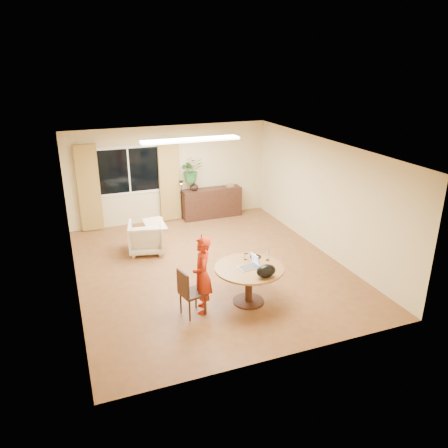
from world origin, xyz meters
The scene contains 24 objects.
floor centered at (0.00, 0.00, 0.00)m, with size 6.50×6.50×0.00m, color brown.
ceiling centered at (0.00, 0.00, 2.60)m, with size 6.50×6.50×0.00m, color white.
wall_back centered at (0.00, 3.25, 1.30)m, with size 5.50×5.50×0.00m, color #D2C088.
wall_left centered at (-2.75, 0.00, 1.30)m, with size 6.50×6.50×0.00m, color #D2C088.
wall_right centered at (2.75, 0.00, 1.30)m, with size 6.50×6.50×0.00m, color #D2C088.
window centered at (-1.10, 3.23, 1.50)m, with size 1.70×0.03×1.30m.
curtain_left centered at (-2.15, 3.15, 1.15)m, with size 0.55×0.08×2.25m, color olive.
curtain_right centered at (-0.05, 3.15, 1.15)m, with size 0.55×0.08×2.25m, color olive.
ceiling_panel centered at (0.00, 1.20, 2.57)m, with size 2.20×0.35×0.05m, color white.
dining_table centered at (0.20, -1.60, 0.57)m, with size 1.26×1.26×0.72m.
dining_chair centered at (-0.89, -1.62, 0.44)m, with size 0.42×0.39×0.89m, color black, non-canonical shape.
child centered at (-0.68, -1.57, 0.71)m, with size 0.34×0.52×1.42m, color red.
laptop centered at (0.17, -1.61, 0.84)m, with size 0.36×0.24×0.24m, color #B7B7BC, non-canonical shape.
tumbler centered at (0.27, -1.28, 0.78)m, with size 0.08×0.08×0.12m, color white, non-canonical shape.
wine_glass centered at (0.64, -1.46, 0.82)m, with size 0.07×0.07×0.20m, color white, non-canonical shape.
pot_lid centered at (0.48, -1.26, 0.74)m, with size 0.21×0.21×0.03m, color white, non-canonical shape.
handbag centered at (0.31, -2.06, 0.84)m, with size 0.36×0.21×0.24m, color black, non-canonical shape.
armchair centered at (-1.10, 1.31, 0.37)m, with size 0.78×0.81×0.73m, color #C2B999.
throw centered at (-0.90, 1.27, 0.75)m, with size 0.45×0.55×0.03m, color beige, non-canonical shape.
sideboard centered at (1.11, 3.01, 0.42)m, with size 1.68×0.41×0.84m, color black.
vase centered at (0.60, 3.01, 0.96)m, with size 0.24×0.24×0.25m, color black.
bouquet centered at (0.53, 3.01, 1.42)m, with size 0.59×0.51×0.66m, color #376B28.
book_stack centered at (1.67, 3.01, 0.88)m, with size 0.19×0.14×0.08m, color olive, non-canonical shape.
desk_lamp centered at (0.23, 2.96, 1.01)m, with size 0.14×0.14×0.34m, color black, non-canonical shape.
Camera 1 is at (-2.77, -8.05, 4.28)m, focal length 35.00 mm.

